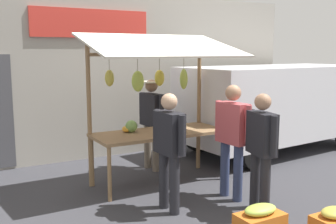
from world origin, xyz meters
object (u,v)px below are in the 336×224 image
(shopper_in_grey_tee, at_px, (261,144))
(shopper_in_striped_shirt, at_px, (232,133))
(shopper_with_ponytail, at_px, (169,144))
(parked_van, at_px, (271,101))
(produce_crate_near, at_px, (335,224))
(market_stall, at_px, (157,92))
(vendor_with_sunhat, at_px, (152,116))
(produce_crate_side, at_px, (260,223))

(shopper_in_grey_tee, relative_size, shopper_in_striped_shirt, 0.96)
(shopper_with_ponytail, bearing_deg, shopper_in_striped_shirt, -95.04)
(parked_van, distance_m, produce_crate_near, 4.35)
(shopper_in_striped_shirt, bearing_deg, produce_crate_near, -176.54)
(market_stall, bearing_deg, shopper_in_grey_tee, 109.43)
(shopper_in_grey_tee, distance_m, shopper_in_striped_shirt, 0.61)
(shopper_in_grey_tee, xyz_separation_m, parked_van, (-2.56, -2.50, 0.17))
(vendor_with_sunhat, xyz_separation_m, shopper_in_grey_tee, (-0.38, 2.52, -0.05))
(vendor_with_sunhat, height_order, produce_crate_near, vendor_with_sunhat)
(shopper_in_grey_tee, height_order, produce_crate_side, shopper_in_grey_tee)
(market_stall, distance_m, produce_crate_near, 3.28)
(shopper_in_striped_shirt, bearing_deg, shopper_in_grey_tee, 176.93)
(market_stall, height_order, shopper_with_ponytail, market_stall)
(parked_van, relative_size, produce_crate_near, 8.92)
(shopper_with_ponytail, bearing_deg, produce_crate_side, -159.90)
(vendor_with_sunhat, bearing_deg, produce_crate_near, 3.50)
(shopper_in_grey_tee, height_order, parked_van, parked_van)
(produce_crate_side, bearing_deg, shopper_in_grey_tee, -131.86)
(parked_van, distance_m, produce_crate_side, 4.48)
(vendor_with_sunhat, relative_size, shopper_in_striped_shirt, 0.99)
(shopper_with_ponytail, bearing_deg, produce_crate_near, -145.55)
(shopper_in_grey_tee, height_order, produce_crate_near, shopper_in_grey_tee)
(market_stall, distance_m, vendor_with_sunhat, 0.93)
(shopper_in_grey_tee, bearing_deg, shopper_with_ponytail, 72.20)
(produce_crate_near, xyz_separation_m, produce_crate_side, (0.76, -0.44, 0.02))
(produce_crate_side, bearing_deg, market_stall, -87.76)
(shopper_in_striped_shirt, xyz_separation_m, produce_crate_side, (0.52, 1.21, -0.82))
(vendor_with_sunhat, relative_size, produce_crate_side, 2.93)
(shopper_in_grey_tee, xyz_separation_m, produce_crate_near, (-0.22, 1.05, -0.78))
(produce_crate_side, bearing_deg, shopper_in_striped_shirt, -113.41)
(shopper_in_grey_tee, height_order, shopper_with_ponytail, same)
(shopper_with_ponytail, xyz_separation_m, produce_crate_near, (-1.30, 1.69, -0.78))
(shopper_with_ponytail, bearing_deg, parked_van, -66.02)
(parked_van, bearing_deg, produce_crate_side, 40.77)
(shopper_in_striped_shirt, height_order, produce_crate_near, shopper_in_striped_shirt)
(shopper_in_striped_shirt, relative_size, produce_crate_side, 2.97)
(produce_crate_near, bearing_deg, shopper_in_grey_tee, -78.04)
(vendor_with_sunhat, bearing_deg, shopper_in_striped_shirt, 4.62)
(market_stall, xyz_separation_m, produce_crate_near, (-0.86, 2.85, -1.37))
(parked_van, bearing_deg, shopper_in_striped_shirt, 32.05)
(shopper_in_striped_shirt, relative_size, produce_crate_near, 3.39)
(produce_crate_near, height_order, produce_crate_side, produce_crate_side)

